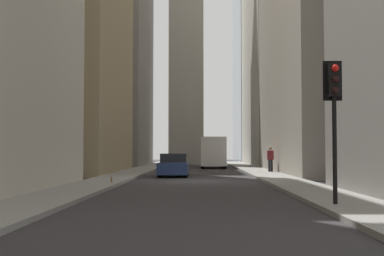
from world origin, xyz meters
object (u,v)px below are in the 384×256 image
at_px(traffic_light_foreground, 334,98).
at_px(discarded_bottle, 112,180).
at_px(delivery_truck, 213,152).
at_px(sedan_navy, 174,166).
at_px(pedestrian, 270,158).

relative_size(traffic_light_foreground, discarded_bottle, 14.48).
distance_m(delivery_truck, sedan_navy, 16.57).
height_order(sedan_navy, traffic_light_foreground, traffic_light_foreground).
xyz_separation_m(delivery_truck, discarded_bottle, (-24.60, 5.21, -1.21)).
bearing_deg(traffic_light_foreground, pedestrian, -3.21).
height_order(sedan_navy, discarded_bottle, sedan_navy).
distance_m(delivery_truck, traffic_light_foreground, 34.24).
height_order(traffic_light_foreground, discarded_bottle, traffic_light_foreground).
distance_m(sedan_navy, pedestrian, 7.78).
bearing_deg(sedan_navy, discarded_bottle, 163.78).
relative_size(delivery_truck, pedestrian, 3.73).
relative_size(sedan_navy, pedestrian, 2.48).
relative_size(delivery_truck, traffic_light_foreground, 1.65).
height_order(traffic_light_foreground, pedestrian, traffic_light_foreground).
distance_m(delivery_truck, pedestrian, 12.68).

